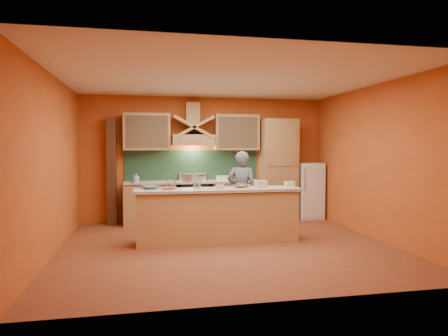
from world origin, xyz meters
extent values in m
cube|color=brown|center=(0.00, 0.00, 0.00)|extent=(5.50, 5.00, 0.01)
cube|color=white|center=(0.00, 0.00, 2.80)|extent=(5.50, 5.00, 0.01)
cube|color=#C65C26|center=(0.00, 2.50, 1.40)|extent=(5.50, 0.02, 2.80)
cube|color=#C65C26|center=(0.00, -2.50, 1.40)|extent=(5.50, 0.02, 2.80)
cube|color=#C65C26|center=(-2.75, 0.00, 1.40)|extent=(0.02, 5.00, 2.80)
cube|color=#C65C26|center=(2.75, 0.00, 1.40)|extent=(0.02, 5.00, 2.80)
cube|color=tan|center=(-1.25, 2.20, 0.43)|extent=(1.10, 0.60, 0.86)
cube|color=tan|center=(0.65, 2.20, 0.43)|extent=(1.10, 0.60, 0.86)
cube|color=beige|center=(-0.30, 2.20, 0.90)|extent=(3.00, 0.62, 0.04)
cube|color=black|center=(-0.30, 2.20, 0.45)|extent=(0.60, 0.58, 0.90)
cube|color=#1B3D2C|center=(-0.30, 2.48, 1.25)|extent=(3.00, 0.03, 0.70)
cube|color=tan|center=(-0.30, 2.25, 1.82)|extent=(0.92, 0.50, 0.24)
cube|color=tan|center=(-0.30, 2.35, 2.40)|extent=(0.30, 0.30, 0.50)
cube|color=tan|center=(-1.30, 2.33, 2.00)|extent=(1.00, 0.35, 0.80)
cube|color=tan|center=(0.70, 2.33, 2.00)|extent=(1.00, 0.35, 0.80)
cube|color=tan|center=(1.65, 2.20, 1.15)|extent=(0.80, 0.60, 2.30)
cube|color=white|center=(2.40, 2.20, 0.65)|extent=(0.58, 0.60, 1.30)
cube|color=#472816|center=(-2.05, 2.35, 1.15)|extent=(0.20, 0.30, 2.30)
cube|color=tan|center=(-0.10, 0.30, 0.44)|extent=(2.80, 0.55, 0.88)
cube|color=beige|center=(-0.10, 0.30, 0.92)|extent=(2.90, 0.62, 0.05)
imported|color=slate|center=(0.51, 1.02, 0.80)|extent=(0.68, 0.58, 1.59)
cylinder|color=#B3B4BA|center=(-0.43, 2.09, 0.98)|extent=(0.31, 0.31, 0.17)
cylinder|color=silver|center=(-0.10, 2.30, 0.97)|extent=(0.26, 0.26, 0.13)
imported|color=white|center=(-1.53, 2.21, 1.01)|extent=(0.10, 0.11, 0.18)
imported|color=#345D91|center=(-1.59, 2.02, 1.03)|extent=(0.12, 0.12, 0.22)
imported|color=white|center=(0.88, 2.31, 0.96)|extent=(0.28, 0.28, 0.07)
cube|color=white|center=(0.37, 2.12, 0.98)|extent=(0.38, 0.34, 0.11)
imported|color=#B54C40|center=(-1.06, 0.39, 0.96)|extent=(0.24, 0.31, 0.03)
imported|color=#425E91|center=(-1.37, 0.47, 0.98)|extent=(0.34, 0.40, 0.03)
cylinder|color=white|center=(-0.90, 0.42, 1.03)|extent=(0.17, 0.17, 0.16)
cylinder|color=white|center=(-0.45, 0.39, 1.02)|extent=(0.15, 0.15, 0.16)
cube|color=silver|center=(-0.08, 0.20, 1.00)|extent=(0.14, 0.14, 0.10)
imported|color=silver|center=(0.34, 0.35, 0.98)|extent=(0.36, 0.36, 0.07)
cube|color=beige|center=(0.74, 0.26, 0.95)|extent=(0.26, 0.20, 0.02)
cube|color=beige|center=(0.67, 0.28, 1.01)|extent=(0.22, 0.18, 0.13)
cube|color=beige|center=(1.23, 0.33, 0.99)|extent=(0.17, 0.14, 0.10)
camera|label=1|loc=(-1.35, -6.53, 1.67)|focal=32.00mm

